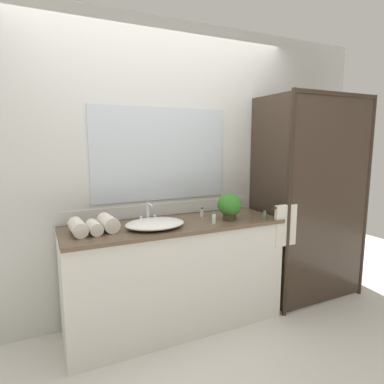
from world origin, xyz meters
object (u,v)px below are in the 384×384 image
(amenity_bottle_lotion, at_px, (265,215))
(amenity_bottle_conditioner, at_px, (202,212))
(potted_plant, at_px, (230,206))
(sink_basin, at_px, (155,224))
(rolled_towel_middle, at_px, (94,227))
(faucet, at_px, (148,216))
(rolled_towel_far_edge, at_px, (108,223))
(rolled_towel_near_edge, at_px, (78,227))
(amenity_bottle_body_wash, at_px, (214,218))

(amenity_bottle_lotion, distance_m, amenity_bottle_conditioner, 0.55)
(potted_plant, bearing_deg, sink_basin, 177.73)
(amenity_bottle_conditioner, bearing_deg, rolled_towel_middle, -171.34)
(faucet, xyz_separation_m, rolled_towel_far_edge, (-0.34, -0.09, 0.00))
(rolled_towel_near_edge, bearing_deg, rolled_towel_middle, -13.87)
(sink_basin, bearing_deg, amenity_bottle_lotion, -8.71)
(potted_plant, height_order, rolled_towel_near_edge, potted_plant)
(amenity_bottle_lotion, bearing_deg, faucet, 161.77)
(amenity_bottle_lotion, bearing_deg, amenity_bottle_body_wash, 172.66)
(faucet, bearing_deg, amenity_bottle_lotion, -18.23)
(rolled_towel_far_edge, bearing_deg, potted_plant, -5.89)
(amenity_bottle_body_wash, height_order, rolled_towel_middle, rolled_towel_middle)
(sink_basin, relative_size, potted_plant, 2.08)
(amenity_bottle_conditioner, relative_size, rolled_towel_near_edge, 0.34)
(potted_plant, height_order, amenity_bottle_conditioner, potted_plant)
(amenity_bottle_lotion, height_order, rolled_towel_middle, rolled_towel_middle)
(potted_plant, relative_size, amenity_bottle_lotion, 2.99)
(amenity_bottle_conditioner, bearing_deg, faucet, -179.21)
(faucet, relative_size, rolled_towel_near_edge, 0.69)
(potted_plant, xyz_separation_m, rolled_towel_far_edge, (-1.01, 0.10, -0.07))
(amenity_bottle_body_wash, distance_m, rolled_towel_far_edge, 0.84)
(rolled_towel_middle, bearing_deg, amenity_bottle_body_wash, -6.89)
(sink_basin, distance_m, rolled_towel_near_edge, 0.57)
(faucet, xyz_separation_m, amenity_bottle_body_wash, (0.48, -0.25, -0.01))
(potted_plant, bearing_deg, rolled_towel_far_edge, 174.11)
(faucet, distance_m, rolled_towel_near_edge, 0.57)
(amenity_bottle_lotion, relative_size, amenity_bottle_conditioner, 0.88)
(amenity_bottle_conditioner, height_order, rolled_towel_near_edge, rolled_towel_near_edge)
(sink_basin, relative_size, rolled_towel_near_edge, 1.88)
(sink_basin, relative_size, amenity_bottle_body_wash, 5.06)
(rolled_towel_middle, bearing_deg, faucet, 16.97)
(amenity_bottle_body_wash, bearing_deg, rolled_towel_near_edge, 172.36)
(amenity_bottle_lotion, bearing_deg, amenity_bottle_conditioner, 144.35)
(potted_plant, xyz_separation_m, rolled_towel_middle, (-1.12, 0.05, -0.08))
(amenity_bottle_conditioner, bearing_deg, sink_basin, -160.92)
(faucet, xyz_separation_m, potted_plant, (0.66, -0.19, 0.07))
(potted_plant, xyz_separation_m, amenity_bottle_conditioner, (-0.16, 0.20, -0.08))
(faucet, xyz_separation_m, amenity_bottle_conditioner, (0.50, 0.01, -0.02))
(amenity_bottle_conditioner, bearing_deg, rolled_towel_far_edge, -173.55)
(sink_basin, height_order, rolled_towel_far_edge, rolled_towel_far_edge)
(rolled_towel_middle, bearing_deg, potted_plant, -2.77)
(potted_plant, relative_size, amenity_bottle_conditioner, 2.64)
(amenity_bottle_body_wash, bearing_deg, faucet, 152.30)
(faucet, height_order, rolled_towel_middle, faucet)
(potted_plant, distance_m, amenity_bottle_conditioner, 0.27)
(faucet, height_order, amenity_bottle_lotion, faucet)
(amenity_bottle_lotion, distance_m, rolled_towel_middle, 1.41)
(potted_plant, distance_m, amenity_bottle_body_wash, 0.21)
(rolled_towel_far_edge, bearing_deg, rolled_towel_near_edge, -174.12)
(amenity_bottle_conditioner, bearing_deg, potted_plant, -50.79)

